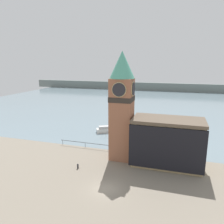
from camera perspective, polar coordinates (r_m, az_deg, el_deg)
The scene contains 8 objects.
ground_plane at distance 32.94m, azimuth -1.84°, elevation -19.42°, with size 160.00×160.00×0.00m, color gray.
water at distance 101.95m, azimuth 11.74°, elevation 2.65°, with size 160.00×120.00×0.00m.
far_shoreline at distance 141.11m, azimuth 13.41°, elevation 6.38°, with size 180.00×3.00×5.00m.
pier_railing at distance 46.77m, azimuth -7.02°, elevation -8.07°, with size 11.31×0.08×1.09m.
clock_tower at distance 38.98m, azimuth 2.58°, elevation 2.16°, with size 4.41×4.41×19.53m.
pier_building at distance 39.04m, azimuth 14.18°, elevation -7.66°, with size 12.07×6.33×8.30m.
boat_near at distance 56.29m, azimuth -1.08°, elevation -4.65°, with size 6.34×4.49×1.68m.
mooring_bollard_near at distance 38.46m, azimuth -8.93°, elevation -13.76°, with size 0.29×0.29×0.84m.
Camera 1 is at (9.16, -26.30, 17.59)m, focal length 35.00 mm.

